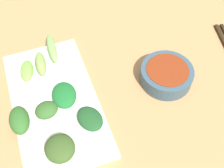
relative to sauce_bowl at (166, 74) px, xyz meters
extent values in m
cube|color=#A47749|center=(0.15, -0.03, -0.03)|extent=(2.10, 2.10, 0.02)
cylinder|color=#314957|center=(0.00, 0.00, 0.00)|extent=(0.12, 0.12, 0.04)
cylinder|color=maroon|center=(0.00, 0.00, 0.00)|extent=(0.10, 0.10, 0.03)
cube|color=silver|center=(0.27, -0.03, -0.02)|extent=(0.19, 0.35, 0.01)
ellipsoid|color=#2C5522|center=(0.29, 0.00, 0.00)|extent=(0.06, 0.05, 0.02)
ellipsoid|color=#779E49|center=(0.27, -0.13, 0.01)|extent=(0.03, 0.08, 0.03)
ellipsoid|color=#185E25|center=(0.24, -0.02, 0.00)|extent=(0.06, 0.08, 0.02)
ellipsoid|color=#73AC53|center=(0.24, -0.18, 0.00)|extent=(0.03, 0.10, 0.02)
ellipsoid|color=#2F4A1D|center=(0.28, 0.10, 0.00)|extent=(0.07, 0.07, 0.03)
ellipsoid|color=#6DAD41|center=(0.31, -0.13, 0.00)|extent=(0.04, 0.07, 0.02)
ellipsoid|color=#1A451F|center=(0.21, 0.05, 0.00)|extent=(0.07, 0.08, 0.02)
ellipsoid|color=#2A5822|center=(0.35, 0.01, 0.01)|extent=(0.04, 0.07, 0.03)
camera|label=1|loc=(0.26, 0.34, 0.52)|focal=45.00mm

